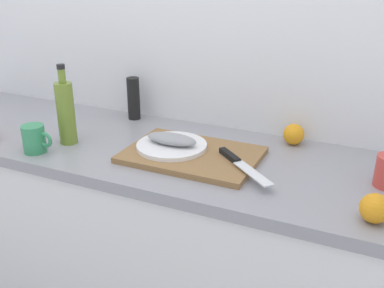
{
  "coord_description": "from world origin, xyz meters",
  "views": [
    {
      "loc": [
        0.83,
        -1.31,
        1.53
      ],
      "look_at": [
        0.24,
        -0.03,
        0.95
      ],
      "focal_mm": 42.05,
      "sensor_mm": 36.0,
      "label": 1
    }
  ],
  "objects_px": {
    "orange_0": "(294,134)",
    "pepper_mill": "(134,98)",
    "white_plate": "(172,146)",
    "fish_fillet": "(172,139)",
    "chef_knife": "(238,162)",
    "olive_oil_bottle": "(66,112)",
    "cutting_board": "(192,155)",
    "coffee_mug_0": "(35,139)"
  },
  "relations": [
    {
      "from": "chef_knife",
      "to": "orange_0",
      "type": "xyz_separation_m",
      "value": [
        0.11,
        0.29,
        0.01
      ]
    },
    {
      "from": "orange_0",
      "to": "cutting_board",
      "type": "bearing_deg",
      "value": -137.36
    },
    {
      "from": "coffee_mug_0",
      "to": "white_plate",
      "type": "bearing_deg",
      "value": 23.58
    },
    {
      "from": "olive_oil_bottle",
      "to": "coffee_mug_0",
      "type": "xyz_separation_m",
      "value": [
        -0.05,
        -0.12,
        -0.07
      ]
    },
    {
      "from": "chef_knife",
      "to": "orange_0",
      "type": "relative_size",
      "value": 3.1
    },
    {
      "from": "fish_fillet",
      "to": "orange_0",
      "type": "bearing_deg",
      "value": 35.19
    },
    {
      "from": "olive_oil_bottle",
      "to": "coffee_mug_0",
      "type": "bearing_deg",
      "value": -112.55
    },
    {
      "from": "chef_knife",
      "to": "white_plate",
      "type": "bearing_deg",
      "value": -146.64
    },
    {
      "from": "coffee_mug_0",
      "to": "olive_oil_bottle",
      "type": "bearing_deg",
      "value": 67.45
    },
    {
      "from": "cutting_board",
      "to": "coffee_mug_0",
      "type": "distance_m",
      "value": 0.55
    },
    {
      "from": "orange_0",
      "to": "pepper_mill",
      "type": "height_order",
      "value": "pepper_mill"
    },
    {
      "from": "chef_knife",
      "to": "coffee_mug_0",
      "type": "xyz_separation_m",
      "value": [
        -0.69,
        -0.16,
        0.02
      ]
    },
    {
      "from": "pepper_mill",
      "to": "chef_knife",
      "type": "bearing_deg",
      "value": -27.27
    },
    {
      "from": "fish_fillet",
      "to": "orange_0",
      "type": "relative_size",
      "value": 2.4
    },
    {
      "from": "cutting_board",
      "to": "white_plate",
      "type": "height_order",
      "value": "white_plate"
    },
    {
      "from": "white_plate",
      "to": "pepper_mill",
      "type": "xyz_separation_m",
      "value": [
        -0.31,
        0.26,
        0.06
      ]
    },
    {
      "from": "coffee_mug_0",
      "to": "orange_0",
      "type": "distance_m",
      "value": 0.92
    },
    {
      "from": "cutting_board",
      "to": "orange_0",
      "type": "height_order",
      "value": "orange_0"
    },
    {
      "from": "white_plate",
      "to": "chef_knife",
      "type": "xyz_separation_m",
      "value": [
        0.25,
        -0.03,
        0.0
      ]
    },
    {
      "from": "cutting_board",
      "to": "orange_0",
      "type": "xyz_separation_m",
      "value": [
        0.29,
        0.26,
        0.03
      ]
    },
    {
      "from": "chef_knife",
      "to": "olive_oil_bottle",
      "type": "bearing_deg",
      "value": -135.73
    },
    {
      "from": "pepper_mill",
      "to": "olive_oil_bottle",
      "type": "bearing_deg",
      "value": -103.37
    },
    {
      "from": "chef_knife",
      "to": "olive_oil_bottle",
      "type": "relative_size",
      "value": 0.81
    },
    {
      "from": "olive_oil_bottle",
      "to": "pepper_mill",
      "type": "xyz_separation_m",
      "value": [
        0.08,
        0.33,
        -0.03
      ]
    },
    {
      "from": "cutting_board",
      "to": "orange_0",
      "type": "distance_m",
      "value": 0.39
    },
    {
      "from": "white_plate",
      "to": "chef_knife",
      "type": "height_order",
      "value": "chef_knife"
    },
    {
      "from": "white_plate",
      "to": "olive_oil_bottle",
      "type": "relative_size",
      "value": 0.84
    },
    {
      "from": "fish_fillet",
      "to": "olive_oil_bottle",
      "type": "bearing_deg",
      "value": -169.34
    },
    {
      "from": "fish_fillet",
      "to": "pepper_mill",
      "type": "relative_size",
      "value": 1.04
    },
    {
      "from": "orange_0",
      "to": "olive_oil_bottle",
      "type": "bearing_deg",
      "value": -156.3
    },
    {
      "from": "chef_knife",
      "to": "olive_oil_bottle",
      "type": "height_order",
      "value": "olive_oil_bottle"
    },
    {
      "from": "white_plate",
      "to": "coffee_mug_0",
      "type": "distance_m",
      "value": 0.48
    },
    {
      "from": "white_plate",
      "to": "pepper_mill",
      "type": "height_order",
      "value": "pepper_mill"
    },
    {
      "from": "olive_oil_bottle",
      "to": "pepper_mill",
      "type": "bearing_deg",
      "value": 76.63
    },
    {
      "from": "olive_oil_bottle",
      "to": "fish_fillet",
      "type": "bearing_deg",
      "value": 10.66
    },
    {
      "from": "cutting_board",
      "to": "fish_fillet",
      "type": "relative_size",
      "value": 2.44
    },
    {
      "from": "white_plate",
      "to": "fish_fillet",
      "type": "relative_size",
      "value": 1.33
    },
    {
      "from": "cutting_board",
      "to": "orange_0",
      "type": "bearing_deg",
      "value": 42.64
    },
    {
      "from": "white_plate",
      "to": "coffee_mug_0",
      "type": "bearing_deg",
      "value": -156.42
    },
    {
      "from": "orange_0",
      "to": "pepper_mill",
      "type": "bearing_deg",
      "value": -179.98
    },
    {
      "from": "white_plate",
      "to": "coffee_mug_0",
      "type": "height_order",
      "value": "coffee_mug_0"
    },
    {
      "from": "fish_fillet",
      "to": "olive_oil_bottle",
      "type": "xyz_separation_m",
      "value": [
        -0.39,
        -0.07,
        0.07
      ]
    }
  ]
}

